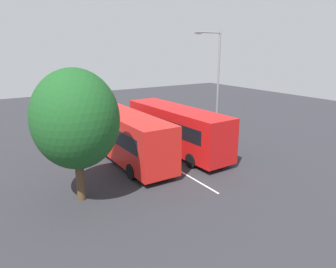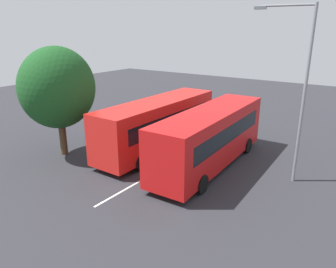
# 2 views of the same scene
# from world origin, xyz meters

# --- Properties ---
(ground_plane) EXTENTS (68.97, 68.97, 0.00)m
(ground_plane) POSITION_xyz_m (0.00, 0.00, 0.00)
(ground_plane) COLOR #2B2B30
(bus_far_left) EXTENTS (10.15, 2.82, 3.32)m
(bus_far_left) POSITION_xyz_m (0.11, -1.97, 1.82)
(bus_far_left) COLOR red
(bus_far_left) RESTS_ON ground
(bus_center_left) EXTENTS (10.09, 2.64, 3.32)m
(bus_center_left) POSITION_xyz_m (0.50, 2.03, 1.82)
(bus_center_left) COLOR red
(bus_center_left) RESTS_ON ground
(pedestrian) EXTENTS (0.43, 0.43, 1.67)m
(pedestrian) POSITION_xyz_m (6.50, 2.37, 0.98)
(pedestrian) COLOR #232833
(pedestrian) RESTS_ON ground
(street_lamp) EXTENTS (0.52, 2.81, 8.78)m
(street_lamp) POSITION_xyz_m (0.80, -6.30, 5.04)
(street_lamp) COLOR gray
(street_lamp) RESTS_ON ground
(depot_tree) EXTENTS (4.68, 4.21, 6.73)m
(depot_tree) POSITION_xyz_m (-3.61, 6.51, 4.26)
(depot_tree) COLOR #4C3823
(depot_tree) RESTS_ON ground
(lane_stripe_outer_left) EXTENTS (14.05, 0.33, 0.01)m
(lane_stripe_outer_left) POSITION_xyz_m (0.00, 0.00, 0.00)
(lane_stripe_outer_left) COLOR silver
(lane_stripe_outer_left) RESTS_ON ground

